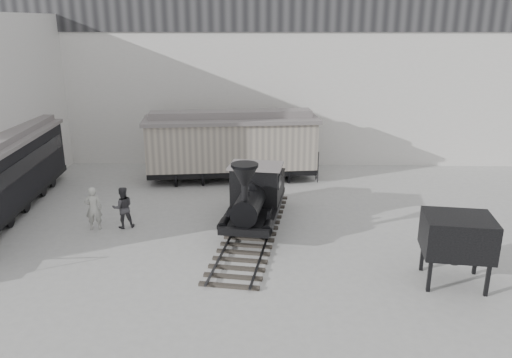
{
  "coord_description": "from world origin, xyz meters",
  "views": [
    {
      "loc": [
        1.38,
        -16.36,
        8.56
      ],
      "look_at": [
        0.84,
        4.42,
        2.0
      ],
      "focal_mm": 35.0,
      "sensor_mm": 36.0,
      "label": 1
    }
  ],
  "objects_px": {
    "visitor_a": "(94,208)",
    "visitor_b": "(123,207)",
    "locomotive": "(255,200)",
    "boxcar": "(232,144)",
    "coal_hopper": "(457,240)"
  },
  "relations": [
    {
      "from": "locomotive",
      "to": "visitor_b",
      "type": "xyz_separation_m",
      "value": [
        -5.69,
        -0.21,
        -0.34
      ]
    },
    {
      "from": "boxcar",
      "to": "visitor_b",
      "type": "bearing_deg",
      "value": -127.62
    },
    {
      "from": "visitor_a",
      "to": "visitor_b",
      "type": "height_order",
      "value": "visitor_a"
    },
    {
      "from": "visitor_a",
      "to": "visitor_b",
      "type": "distance_m",
      "value": 1.22
    },
    {
      "from": "boxcar",
      "to": "coal_hopper",
      "type": "bearing_deg",
      "value": -61.16
    },
    {
      "from": "visitor_a",
      "to": "visitor_b",
      "type": "xyz_separation_m",
      "value": [
        1.19,
        0.24,
        -0.04
      ]
    },
    {
      "from": "locomotive",
      "to": "visitor_b",
      "type": "distance_m",
      "value": 5.7
    },
    {
      "from": "boxcar",
      "to": "visitor_b",
      "type": "height_order",
      "value": "boxcar"
    },
    {
      "from": "visitor_a",
      "to": "locomotive",
      "type": "bearing_deg",
      "value": 171.62
    },
    {
      "from": "locomotive",
      "to": "visitor_b",
      "type": "relative_size",
      "value": 5.34
    },
    {
      "from": "coal_hopper",
      "to": "visitor_b",
      "type": "bearing_deg",
      "value": 167.99
    },
    {
      "from": "visitor_a",
      "to": "coal_hopper",
      "type": "relative_size",
      "value": 0.79
    },
    {
      "from": "boxcar",
      "to": "visitor_a",
      "type": "bearing_deg",
      "value": -133.33
    },
    {
      "from": "visitor_b",
      "to": "locomotive",
      "type": "bearing_deg",
      "value": 160.96
    },
    {
      "from": "visitor_a",
      "to": "visitor_b",
      "type": "relative_size",
      "value": 1.05
    }
  ]
}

